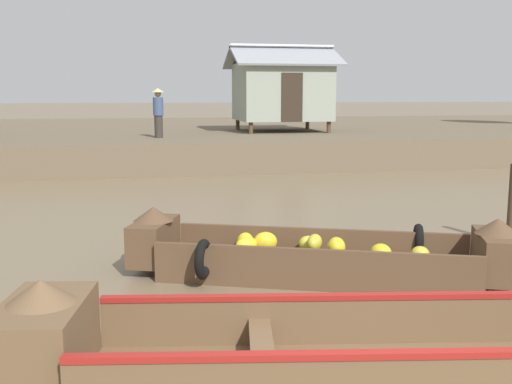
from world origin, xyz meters
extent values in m
plane|color=#726047|center=(0.00, 10.00, 0.00)|extent=(300.00, 300.00, 0.00)
cube|color=brown|center=(0.00, 24.17, 0.49)|extent=(160.00, 20.00, 0.97)
cube|color=brown|center=(0.50, 3.81, 0.06)|extent=(4.30, 2.68, 0.12)
cube|color=brown|center=(0.71, 4.36, 0.33)|extent=(3.87, 1.59, 0.42)
cube|color=brown|center=(0.28, 3.27, 0.33)|extent=(3.87, 1.59, 0.42)
cube|color=brown|center=(2.62, 2.98, 0.40)|extent=(0.81, 1.16, 0.57)
cone|color=brown|center=(2.62, 2.98, 0.79)|extent=(0.73, 0.73, 0.20)
cube|color=brown|center=(-1.63, 4.65, 0.40)|extent=(0.81, 1.16, 0.57)
cone|color=brown|center=(-1.63, 4.65, 0.79)|extent=(0.73, 0.73, 0.20)
cube|color=brown|center=(-0.32, 4.14, 0.35)|extent=(0.60, 1.12, 0.05)
torus|color=black|center=(2.04, 3.97, 0.37)|extent=(0.30, 0.53, 0.52)
torus|color=black|center=(-1.05, 3.66, 0.37)|extent=(0.30, 0.53, 0.52)
ellipsoid|color=gold|center=(1.80, 3.42, 0.35)|extent=(0.30, 0.31, 0.21)
ellipsoid|color=yellow|center=(-0.35, 4.53, 0.35)|extent=(0.28, 0.29, 0.28)
ellipsoid|color=gold|center=(0.50, 3.93, 0.45)|extent=(0.34, 0.39, 0.23)
ellipsoid|color=yellow|center=(-0.55, 3.87, 0.34)|extent=(0.32, 0.30, 0.20)
ellipsoid|color=yellow|center=(-0.40, 4.15, 0.40)|extent=(0.36, 0.27, 0.22)
ellipsoid|color=yellow|center=(-0.04, 3.69, 0.35)|extent=(0.34, 0.21, 0.21)
ellipsoid|color=yellow|center=(1.29, 3.51, 0.37)|extent=(0.37, 0.37, 0.24)
ellipsoid|color=yellow|center=(0.71, 3.63, 0.45)|extent=(0.29, 0.34, 0.26)
ellipsoid|color=yellow|center=(0.49, 4.20, 0.37)|extent=(0.38, 0.38, 0.22)
ellipsoid|color=yellow|center=(-0.13, 4.18, 0.43)|extent=(0.35, 0.29, 0.28)
cube|color=brown|center=(0.20, 0.71, 0.06)|extent=(5.27, 2.19, 0.12)
cube|color=brown|center=(0.31, 1.34, 0.33)|extent=(5.06, 0.93, 0.43)
cube|color=maroon|center=(0.31, 1.34, 0.57)|extent=(5.06, 0.94, 0.05)
cube|color=maroon|center=(0.09, 0.08, 0.57)|extent=(5.06, 0.94, 0.05)
cube|color=brown|center=(-2.65, 1.19, 0.44)|extent=(0.84, 1.25, 0.65)
cone|color=brown|center=(-2.65, 1.19, 0.87)|extent=(0.65, 0.65, 0.20)
cube|color=brown|center=(-0.88, 0.89, 0.36)|extent=(0.40, 1.24, 0.05)
cylinder|color=#4C3826|center=(2.40, 18.30, 1.19)|extent=(0.16, 0.16, 0.43)
cylinder|color=#4C3826|center=(5.41, 18.30, 1.19)|extent=(0.16, 0.16, 0.43)
cylinder|color=#4C3826|center=(2.40, 21.18, 1.19)|extent=(0.16, 0.16, 0.43)
cylinder|color=#4C3826|center=(5.41, 21.18, 1.19)|extent=(0.16, 0.16, 0.43)
cube|color=gray|center=(3.90, 19.74, 2.52)|extent=(3.41, 3.28, 2.22)
cube|color=#2D2319|center=(3.90, 18.08, 2.31)|extent=(0.80, 0.04, 1.80)
cube|color=#9399A0|center=(3.90, 18.92, 3.89)|extent=(4.11, 2.14, 0.89)
cube|color=#9399A0|center=(3.90, 20.56, 3.89)|extent=(4.11, 2.14, 0.89)
cylinder|color=#332D28|center=(-1.03, 16.97, 1.35)|extent=(0.28, 0.28, 0.75)
cylinder|color=#384C70|center=(-1.03, 16.97, 2.02)|extent=(0.34, 0.34, 0.60)
sphere|color=#9E7556|center=(-1.03, 16.97, 2.44)|extent=(0.22, 0.22, 0.22)
cone|color=tan|center=(-1.03, 16.97, 2.56)|extent=(0.44, 0.44, 0.14)
cylinder|color=#423323|center=(4.15, 4.91, 0.66)|extent=(0.14, 0.14, 1.33)
camera|label=1|loc=(-1.87, -3.78, 2.45)|focal=42.54mm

